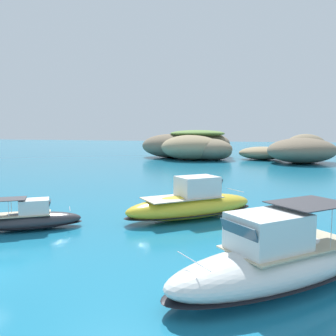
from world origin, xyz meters
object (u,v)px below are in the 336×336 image
Objects in this scene: islet_large at (192,146)px; islet_small at (296,150)px; motorboat_white at (276,262)px; motorboat_yellow at (192,204)px; motorboat_charcoal at (30,219)px.

islet_small is at bearing -9.83° from islet_large.
islet_large reaches higher than islet_small.
islet_large reaches higher than motorboat_white.
motorboat_charcoal is at bearing -146.89° from motorboat_yellow.
islet_large reaches higher than motorboat_charcoal.
islet_small is 3.40× the size of motorboat_charcoal.
islet_small is at bearing 86.96° from motorboat_white.
motorboat_charcoal is at bearing -86.19° from islet_large.
islet_large is 2.96× the size of motorboat_white.
islet_large is at bearing 106.42° from motorboat_white.
islet_large is 1.30× the size of islet_small.
motorboat_yellow is (-9.46, -52.74, -1.42)m from islet_small.
motorboat_yellow is at bearing -100.17° from islet_small.
islet_large is at bearing 93.81° from motorboat_charcoal.
motorboat_charcoal is 0.68× the size of motorboat_yellow.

